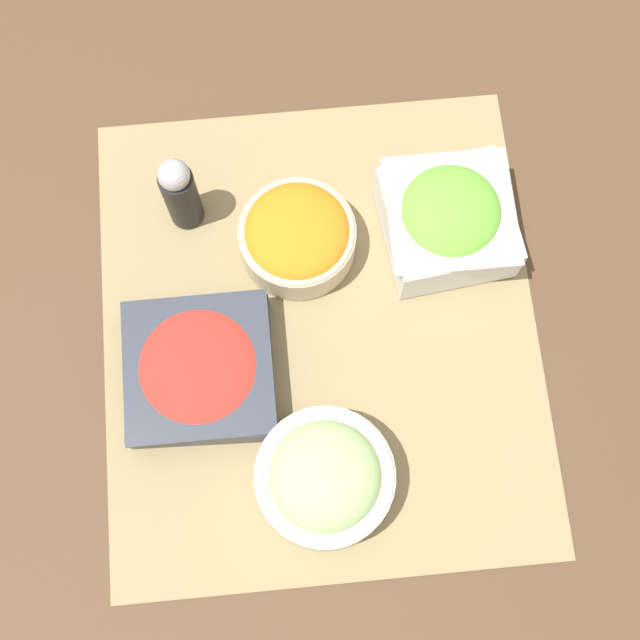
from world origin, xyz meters
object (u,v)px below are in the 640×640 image
at_px(tomato_bowl, 199,370).
at_px(pepper_shaker, 180,192).
at_px(lettuce_bowl, 448,219).
at_px(carrot_bowl, 297,236).
at_px(cucumber_bowl, 325,478).

relative_size(tomato_bowl, pepper_shaker, 1.32).
relative_size(lettuce_bowl, pepper_shaker, 1.24).
relative_size(carrot_bowl, pepper_shaker, 1.08).
bearing_deg(pepper_shaker, carrot_bowl, 66.98).
relative_size(carrot_bowl, lettuce_bowl, 0.87).
xyz_separation_m(carrot_bowl, tomato_bowl, (0.13, -0.11, -0.01)).
distance_m(lettuce_bowl, pepper_shaker, 0.27).
bearing_deg(pepper_shaker, lettuce_bowl, 79.85).
distance_m(carrot_bowl, lettuce_bowl, 0.15).
xyz_separation_m(cucumber_bowl, tomato_bowl, (-0.11, -0.11, -0.01)).
height_order(cucumber_bowl, lettuce_bowl, lettuce_bowl).
bearing_deg(cucumber_bowl, pepper_shaker, -158.11).
bearing_deg(tomato_bowl, lettuce_bowl, 116.27).
distance_m(cucumber_bowl, tomato_bowl, 0.16).
xyz_separation_m(cucumber_bowl, pepper_shaker, (-0.29, -0.12, 0.02)).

